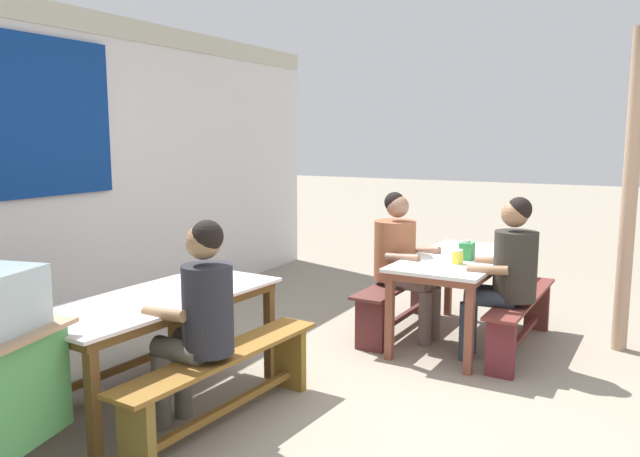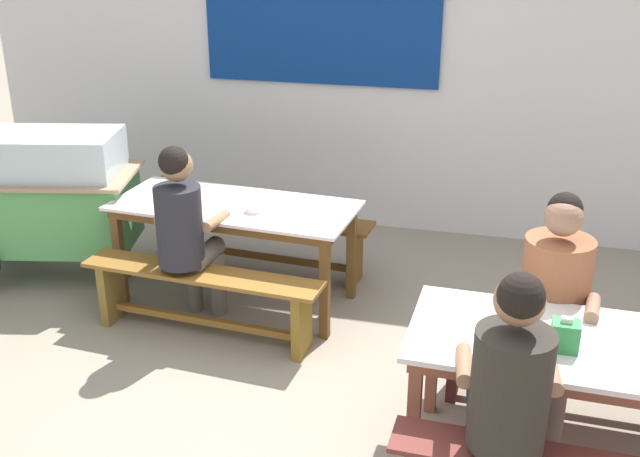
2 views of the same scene
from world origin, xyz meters
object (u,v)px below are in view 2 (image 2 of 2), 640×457
(dining_table_near, at_px, (580,356))
(person_left_back_turned, at_px, (185,227))
(condiment_jar, at_px, (516,331))
(bench_near_back, at_px, (569,363))
(dining_table_far, at_px, (235,214))
(bench_far_front, at_px, (202,293))
(bench_far_back, at_px, (266,233))
(food_cart, at_px, (46,194))
(person_right_near_table, at_px, (553,296))
(tissue_box, at_px, (565,336))
(soup_bowl, at_px, (255,209))
(person_near_front, at_px, (508,387))

(dining_table_near, xyz_separation_m, person_left_back_turned, (-2.37, 0.86, 0.07))
(condiment_jar, bearing_deg, person_left_back_turned, 155.57)
(bench_near_back, bearing_deg, dining_table_far, 160.49)
(bench_far_front, bearing_deg, person_left_back_turned, 147.87)
(bench_far_back, distance_m, food_cart, 1.65)
(dining_table_far, bearing_deg, person_right_near_table, -22.05)
(bench_far_front, bearing_deg, bench_far_back, 85.71)
(bench_far_front, bearing_deg, tissue_box, -22.14)
(dining_table_near, bearing_deg, bench_far_back, 139.42)
(person_right_near_table, xyz_separation_m, soup_bowl, (-1.90, 0.74, 0.03))
(person_right_near_table, height_order, condiment_jar, person_right_near_table)
(food_cart, distance_m, person_left_back_turned, 1.43)
(bench_near_back, relative_size, soup_bowl, 11.62)
(person_right_near_table, relative_size, person_left_back_turned, 0.99)
(food_cart, height_order, soup_bowl, food_cart)
(person_near_front, relative_size, tissue_box, 7.95)
(bench_far_back, bearing_deg, person_left_back_turned, -101.63)
(food_cart, height_order, person_right_near_table, person_right_near_table)
(tissue_box, distance_m, condiment_jar, 0.22)
(person_near_front, height_order, soup_bowl, person_near_front)
(dining_table_near, distance_m, bench_near_back, 0.64)
(person_near_front, distance_m, soup_bowl, 2.38)
(bench_far_back, bearing_deg, person_near_front, -51.43)
(tissue_box, relative_size, soup_bowl, 1.28)
(bench_near_back, relative_size, tissue_box, 9.05)
(bench_far_back, distance_m, condiment_jar, 2.72)
(person_near_front, bearing_deg, food_cart, 151.74)
(dining_table_near, bearing_deg, food_cart, 159.84)
(soup_bowl, bearing_deg, bench_far_front, -118.07)
(person_right_near_table, relative_size, condiment_jar, 11.08)
(dining_table_far, distance_m, person_near_front, 2.59)
(dining_table_near, relative_size, person_near_front, 1.24)
(dining_table_far, relative_size, bench_far_back, 1.02)
(food_cart, xyz_separation_m, condiment_jar, (3.40, -1.43, 0.13))
(dining_table_near, xyz_separation_m, bench_near_back, (0.02, 0.53, -0.36))
(food_cart, bearing_deg, person_left_back_turned, -20.31)
(person_right_near_table, bearing_deg, person_near_front, -102.34)
(condiment_jar, relative_size, soup_bowl, 0.90)
(bench_far_front, distance_m, soup_bowl, 0.66)
(food_cart, relative_size, person_left_back_turned, 1.35)
(bench_far_front, relative_size, tissue_box, 9.98)
(condiment_jar, xyz_separation_m, soup_bowl, (-1.71, 1.29, -0.04))
(bench_near_back, height_order, food_cart, food_cart)
(bench_far_front, xyz_separation_m, person_right_near_table, (2.13, -0.31, 0.41))
(dining_table_far, bearing_deg, condiment_jar, -36.23)
(dining_table_near, relative_size, person_right_near_table, 1.27)
(dining_table_far, relative_size, bench_far_front, 1.06)
(dining_table_near, xyz_separation_m, bench_far_front, (-2.24, 0.79, -0.35))
(dining_table_near, xyz_separation_m, person_near_front, (-0.32, -0.46, 0.08))
(bench_far_back, height_order, bench_far_front, same)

